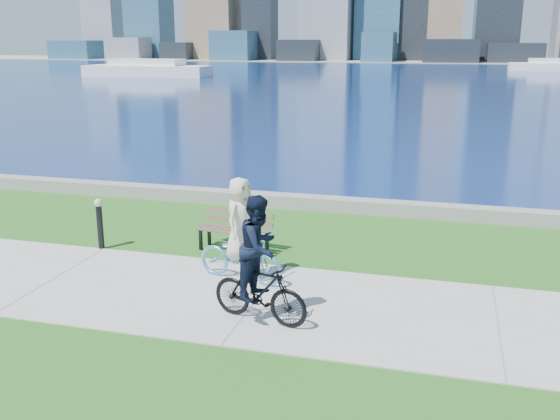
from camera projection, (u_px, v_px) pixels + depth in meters
The scene contains 11 objects.
ground at pixel (256, 301), 10.84m from camera, with size 320.00×320.00×0.00m, color #215817.
concrete_path at pixel (256, 300), 10.84m from camera, with size 80.00×3.50×0.02m, color #A4A49F.
seawall at pixel (326, 204), 16.56m from camera, with size 90.00×0.50×0.35m, color gray.
bay_water at pixel (429, 76), 77.81m from camera, with size 320.00×131.00×0.01m, color navy.
far_shore at pixel (441, 61), 131.74m from camera, with size 320.00×30.00×0.12m, color gray.
ferry_near at pixel (147, 69), 76.10m from camera, with size 15.55×4.44×2.11m.
ferry_far at pixel (556, 66), 90.05m from camera, with size 12.96×3.70×1.76m.
park_bench at pixel (235, 228), 13.30m from camera, with size 1.68×0.79×0.83m.
bollard_lamp at pixel (100, 220), 13.36m from camera, with size 0.18×0.18×1.12m.
cyclist_woman at pixel (240, 243), 11.54m from camera, with size 0.99×1.86×1.97m.
cyclist_man at pixel (259, 270), 9.79m from camera, with size 0.85×1.74×2.08m.
Camera 1 is at (3.06, -9.57, 4.39)m, focal length 40.00 mm.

